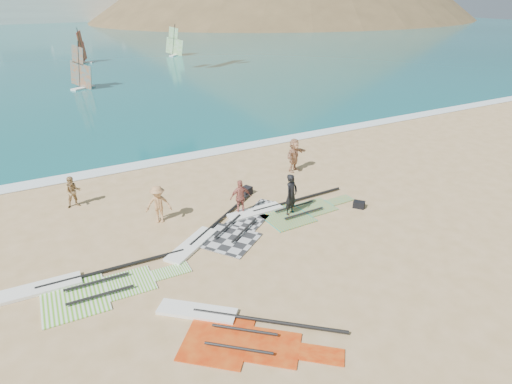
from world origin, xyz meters
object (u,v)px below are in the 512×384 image
person_wetsuit (291,195)px  beachgoer_back (241,197)px  gear_bag_near (246,191)px  beachgoer_mid (158,204)px  rig_red (230,328)px  gear_bag_far (359,205)px  rig_green (82,287)px  beachgoer_right (294,155)px  rig_grey (220,233)px  rig_orange (284,210)px  beachgoer_left (73,192)px

person_wetsuit → beachgoer_back: (-1.96, 1.17, -0.15)m
gear_bag_near → beachgoer_mid: bearing=-172.1°
rig_red → person_wetsuit: (5.62, 5.30, 0.93)m
gear_bag_far → person_wetsuit: bearing=162.8°
rig_green → beachgoer_mid: bearing=42.5°
beachgoer_mid → beachgoer_back: size_ratio=1.04×
person_wetsuit → beachgoer_mid: (-5.43, 2.19, -0.12)m
beachgoer_right → rig_grey: bearing=-171.2°
rig_green → beachgoer_back: size_ratio=3.93×
rig_red → beachgoer_mid: 7.54m
person_wetsuit → rig_orange: bearing=78.7°
rig_orange → gear_bag_near: gear_bag_near is taller
rig_orange → rig_green: bearing=-172.6°
rig_grey → gear_bag_near: gear_bag_near is taller
rig_grey → beachgoer_back: bearing=1.9°
rig_green → gear_bag_far: gear_bag_far is taller
gear_bag_near → person_wetsuit: 3.06m
rig_grey → gear_bag_near: bearing=11.2°
gear_bag_near → beachgoer_back: size_ratio=0.37×
rig_grey → rig_red: rig_grey is taller
gear_bag_near → person_wetsuit: (0.83, -2.83, 0.79)m
beachgoer_left → beachgoer_right: size_ratio=0.81×
rig_orange → beachgoer_back: (-1.87, 0.77, 0.78)m
beachgoer_right → gear_bag_far: bearing=-113.1°
rig_orange → beachgoer_right: 5.08m
beachgoer_mid → rig_green: bearing=-120.8°
rig_orange → gear_bag_far: (3.26, -1.38, 0.11)m
rig_green → gear_bag_near: 9.24m
rig_grey → beachgoer_right: size_ratio=3.29×
beachgoer_back → beachgoer_right: size_ratio=0.87×
rig_orange → rig_red: 7.95m
rig_orange → beachgoer_right: size_ratio=3.31×
rig_red → beachgoer_back: 7.47m
beachgoer_back → person_wetsuit: bearing=157.0°
gear_bag_far → beachgoer_mid: beachgoer_mid is taller
rig_grey → beachgoer_mid: (-1.88, 2.24, 0.81)m
rig_orange → gear_bag_near: 2.55m
beachgoer_back → beachgoer_right: beachgoer_right is taller
person_wetsuit → beachgoer_left: size_ratio=1.29×
beachgoer_mid → beachgoer_back: (3.48, -1.03, -0.04)m
person_wetsuit → gear_bag_near: bearing=83.1°
gear_bag_near → rig_grey: bearing=-133.4°
rig_red → beachgoer_back: size_ratio=3.03×
rig_orange → beachgoer_back: 2.17m
beachgoer_mid → rig_orange: bearing=0.1°
beachgoer_mid → gear_bag_near: bearing=26.5°
beachgoer_right → beachgoer_back: bearing=-172.5°
gear_bag_near → beachgoer_mid: size_ratio=0.35×
gear_bag_far → beachgoer_left: (-11.66, 6.55, 0.61)m
rig_green → beachgoer_right: size_ratio=3.44×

